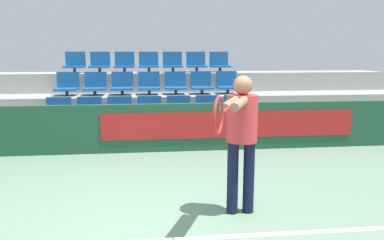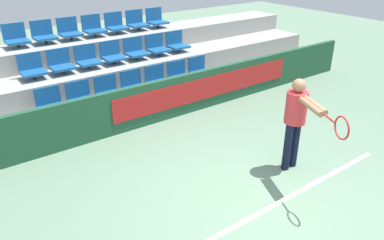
{
  "view_description": "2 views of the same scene",
  "coord_description": "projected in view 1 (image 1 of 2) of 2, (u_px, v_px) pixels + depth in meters",
  "views": [
    {
      "loc": [
        0.01,
        -3.45,
        1.86
      ],
      "look_at": [
        0.64,
        2.09,
        0.86
      ],
      "focal_mm": 35.0,
      "sensor_mm": 36.0,
      "label": 1
    },
    {
      "loc": [
        -3.56,
        -2.85,
        3.55
      ],
      "look_at": [
        -0.05,
        1.98,
        0.69
      ],
      "focal_mm": 35.0,
      "sensor_mm": 36.0,
      "label": 2
    }
  ],
  "objects": [
    {
      "name": "stadium_chair_19",
      "position": [
        196.0,
        64.0,
        9.67
      ],
      "size": [
        0.49,
        0.45,
        0.52
      ],
      "color": "#333333",
      "rests_on": "bleacher_tier_back"
    },
    {
      "name": "stadium_chair_18",
      "position": [
        173.0,
        64.0,
        9.6
      ],
      "size": [
        0.49,
        0.45,
        0.52
      ],
      "color": "#333333",
      "rests_on": "bleacher_tier_back"
    },
    {
      "name": "stadium_chair_9",
      "position": [
        122.0,
        85.0,
        8.56
      ],
      "size": [
        0.49,
        0.45,
        0.52
      ],
      "color": "#333333",
      "rests_on": "bleacher_tier_middle"
    },
    {
      "name": "stadium_chair_2",
      "position": [
        120.0,
        112.0,
        7.66
      ],
      "size": [
        0.49,
        0.45,
        0.52
      ],
      "color": "#333333",
      "rests_on": "bleacher_tier_front"
    },
    {
      "name": "stadium_chair_3",
      "position": [
        150.0,
        111.0,
        7.73
      ],
      "size": [
        0.49,
        0.45,
        0.52
      ],
      "color": "#333333",
      "rests_on": "bleacher_tier_front"
    },
    {
      "name": "stadium_chair_11",
      "position": [
        176.0,
        85.0,
        8.7
      ],
      "size": [
        0.49,
        0.45,
        0.52
      ],
      "color": "#333333",
      "rests_on": "bleacher_tier_middle"
    },
    {
      "name": "bleacher_tier_middle",
      "position": [
        150.0,
        115.0,
        8.63
      ],
      "size": [
        12.07,
        1.0,
        0.92
      ],
      "color": "#9E9E99",
      "rests_on": "ground"
    },
    {
      "name": "stadium_chair_17",
      "position": [
        149.0,
        64.0,
        9.53
      ],
      "size": [
        0.49,
        0.45,
        0.52
      ],
      "color": "#333333",
      "rests_on": "bleacher_tier_back"
    },
    {
      "name": "stadium_chair_16",
      "position": [
        124.0,
        64.0,
        9.46
      ],
      "size": [
        0.49,
        0.45,
        0.52
      ],
      "color": "#333333",
      "rests_on": "bleacher_tier_back"
    },
    {
      "name": "stadium_chair_6",
      "position": [
        236.0,
        110.0,
        7.94
      ],
      "size": [
        0.49,
        0.45,
        0.52
      ],
      "color": "#333333",
      "rests_on": "bleacher_tier_front"
    },
    {
      "name": "stadium_chair_4",
      "position": [
        179.0,
        111.0,
        7.8
      ],
      "size": [
        0.49,
        0.45,
        0.52
      ],
      "color": "#333333",
      "rests_on": "bleacher_tier_front"
    },
    {
      "name": "stadium_chair_13",
      "position": [
        227.0,
        84.0,
        8.83
      ],
      "size": [
        0.49,
        0.45,
        0.52
      ],
      "color": "#333333",
      "rests_on": "bleacher_tier_middle"
    },
    {
      "name": "stadium_chair_12",
      "position": [
        202.0,
        85.0,
        8.77
      ],
      "size": [
        0.49,
        0.45,
        0.52
      ],
      "color": "#333333",
      "rests_on": "bleacher_tier_middle"
    },
    {
      "name": "stadium_chair_20",
      "position": [
        220.0,
        63.0,
        9.73
      ],
      "size": [
        0.49,
        0.45,
        0.52
      ],
      "color": "#333333",
      "rests_on": "bleacher_tier_back"
    },
    {
      "name": "bleacher_tier_back",
      "position": [
        149.0,
        99.0,
        9.56
      ],
      "size": [
        12.07,
        1.0,
        1.38
      ],
      "color": "#9E9E99",
      "rests_on": "ground"
    },
    {
      "name": "stadium_chair_0",
      "position": [
        58.0,
        113.0,
        7.53
      ],
      "size": [
        0.49,
        0.45,
        0.52
      ],
      "color": "#333333",
      "rests_on": "bleacher_tier_front"
    },
    {
      "name": "stadium_chair_8",
      "position": [
        95.0,
        86.0,
        8.5
      ],
      "size": [
        0.49,
        0.45,
        0.52
      ],
      "color": "#333333",
      "rests_on": "bleacher_tier_middle"
    },
    {
      "name": "tennis_player",
      "position": [
        241.0,
        130.0,
        4.19
      ],
      "size": [
        0.73,
        1.44,
        1.61
      ],
      "rotation": [
        0.0,
        0.0,
        -0.41
      ],
      "color": "black",
      "rests_on": "ground"
    },
    {
      "name": "stadium_chair_5",
      "position": [
        208.0,
        110.0,
        7.87
      ],
      "size": [
        0.49,
        0.45,
        0.52
      ],
      "color": "#333333",
      "rests_on": "bleacher_tier_front"
    },
    {
      "name": "stadium_chair_7",
      "position": [
        67.0,
        86.0,
        8.43
      ],
      "size": [
        0.49,
        0.45,
        0.52
      ],
      "color": "#333333",
      "rests_on": "bleacher_tier_middle"
    },
    {
      "name": "stadium_chair_1",
      "position": [
        89.0,
        112.0,
        7.6
      ],
      "size": [
        0.49,
        0.45,
        0.52
      ],
      "color": "#333333",
      "rests_on": "bleacher_tier_front"
    },
    {
      "name": "bleacher_tier_front",
      "position": [
        150.0,
        133.0,
        7.69
      ],
      "size": [
        12.07,
        1.0,
        0.46
      ],
      "color": "#9E9E99",
      "rests_on": "ground"
    },
    {
      "name": "stadium_chair_14",
      "position": [
        75.0,
        64.0,
        9.33
      ],
      "size": [
        0.49,
        0.45,
        0.52
      ],
      "color": "#333333",
      "rests_on": "bleacher_tier_back"
    },
    {
      "name": "barrier_wall",
      "position": [
        152.0,
        128.0,
        7.08
      ],
      "size": [
        12.47,
        0.14,
        0.92
      ],
      "color": "#1E4C33",
      "rests_on": "ground"
    },
    {
      "name": "stadium_chair_10",
      "position": [
        149.0,
        85.0,
        8.63
      ],
      "size": [
        0.49,
        0.45,
        0.52
      ],
      "color": "#333333",
      "rests_on": "bleacher_tier_middle"
    },
    {
      "name": "stadium_chair_15",
      "position": [
        100.0,
        64.0,
        9.39
      ],
      "size": [
        0.49,
        0.45,
        0.52
      ],
      "color": "#333333",
      "rests_on": "bleacher_tier_back"
    }
  ]
}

